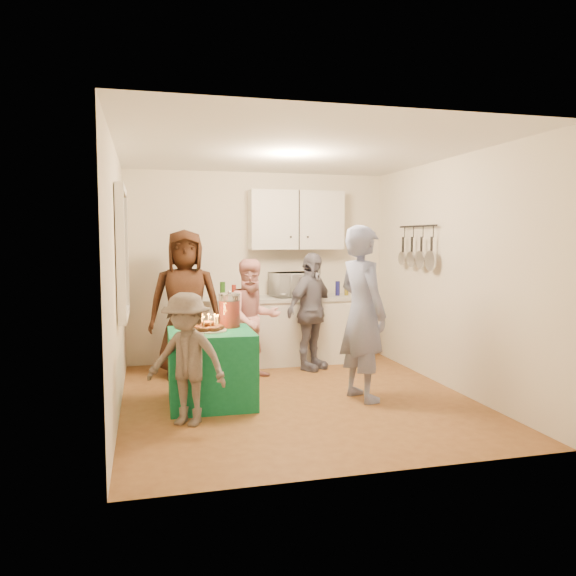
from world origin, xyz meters
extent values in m
plane|color=brown|center=(0.00, 0.00, 0.00)|extent=(4.00, 4.00, 0.00)
plane|color=white|center=(0.00, 0.00, 2.60)|extent=(4.00, 4.00, 0.00)
plane|color=silver|center=(0.00, 2.00, 1.30)|extent=(3.60, 3.60, 0.00)
plane|color=silver|center=(-1.80, 0.00, 1.30)|extent=(4.00, 4.00, 0.00)
plane|color=silver|center=(1.80, 0.00, 1.30)|extent=(4.00, 4.00, 0.00)
cube|color=black|center=(-1.77, 0.30, 1.55)|extent=(0.04, 1.00, 1.20)
cube|color=white|center=(0.20, 1.70, 0.43)|extent=(2.20, 0.58, 0.86)
cube|color=beige|center=(0.20, 1.70, 0.89)|extent=(2.24, 0.62, 0.05)
cube|color=white|center=(0.50, 1.85, 1.95)|extent=(1.30, 0.30, 0.80)
cube|color=black|center=(1.72, 0.70, 1.60)|extent=(0.12, 1.00, 0.60)
imported|color=white|center=(0.42, 1.70, 1.07)|extent=(0.67, 0.52, 0.33)
cube|color=#106B3F|center=(-0.90, 0.02, 0.38)|extent=(0.87, 0.87, 0.76)
cylinder|color=#B51C0E|center=(-0.68, 0.20, 0.93)|extent=(0.22, 0.22, 0.34)
imported|color=#7E89B8|center=(0.67, -0.19, 0.92)|extent=(0.60, 0.76, 1.83)
imported|color=#532B17|center=(-1.06, 1.29, 0.90)|extent=(0.92, 0.63, 1.81)
imported|color=#D66F78|center=(-0.28, 0.98, 0.73)|extent=(0.80, 0.68, 1.45)
imported|color=black|center=(0.53, 1.24, 0.76)|extent=(0.94, 0.83, 1.52)
imported|color=#554B44|center=(-1.18, -0.57, 0.61)|extent=(0.90, 0.80, 1.21)
camera|label=1|loc=(-1.53, -5.65, 1.69)|focal=35.00mm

